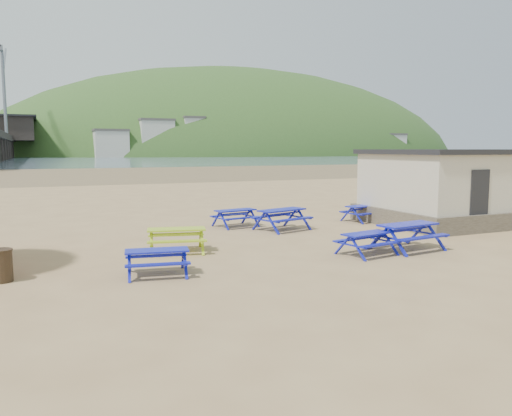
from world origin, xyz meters
name	(u,v)px	position (x,y,z in m)	size (l,w,h in m)	color
ground	(243,244)	(0.00, 0.00, 0.00)	(400.00, 400.00, 0.00)	tan
wet_sand	(89,173)	(0.00, 55.00, 0.00)	(400.00, 400.00, 0.00)	olive
sea	(57,158)	(0.00, 170.00, 0.01)	(400.00, 400.00, 0.00)	#475966
picnic_table_blue_a	(235,218)	(1.15, 3.61, 0.35)	(1.88, 1.62, 0.70)	#160CA1
picnic_table_blue_b	(282,220)	(2.52, 2.11, 0.41)	(2.32, 2.06, 0.82)	#160CA1
picnic_table_blue_c	(363,213)	(6.88, 2.80, 0.35)	(1.92, 1.67, 0.70)	#160CA1
picnic_table_blue_d	(157,262)	(-3.53, -2.97, 0.33)	(1.76, 1.51, 0.66)	#160CA1
picnic_table_blue_e	(367,244)	(2.79, -3.07, 0.34)	(1.81, 1.56, 0.67)	#160CA1
picnic_table_blue_f	(408,237)	(4.43, -2.95, 0.42)	(2.18, 1.84, 0.83)	#160CA1
picnic_table_yellow	(177,240)	(-2.35, -0.38, 0.37)	(2.03, 1.78, 0.74)	#96B608
litter_bin	(1,265)	(-7.08, -2.11, 0.40)	(0.54, 0.54, 0.79)	#3C311B
amenity_block	(458,186)	(10.50, 1.00, 1.57)	(7.40, 5.40, 3.15)	#665B4C
pier	(0,142)	(-17.99, 178.23, 5.46)	(24.00, 220.00, 39.29)	black
headland_town	(238,174)	(90.00, 229.68, -9.91)	(264.00, 144.00, 108.00)	#2D4C1E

